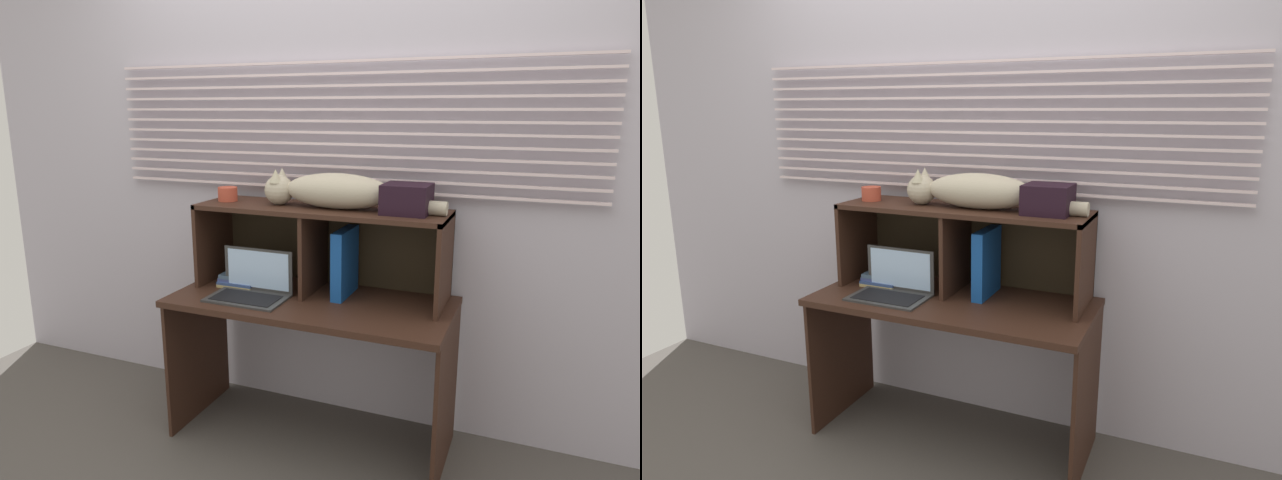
% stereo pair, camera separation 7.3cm
% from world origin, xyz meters
% --- Properties ---
extents(ground_plane, '(4.40, 4.40, 0.00)m').
position_xyz_m(ground_plane, '(0.00, 0.00, 0.00)').
color(ground_plane, '#4C4742').
extents(back_panel_with_blinds, '(4.40, 0.08, 2.50)m').
position_xyz_m(back_panel_with_blinds, '(0.00, 0.55, 1.25)').
color(back_panel_with_blinds, '#B2AAB8').
rests_on(back_panel_with_blinds, ground).
extents(desk, '(1.29, 0.59, 0.71)m').
position_xyz_m(desk, '(0.00, 0.21, 0.57)').
color(desk, '#351E15').
rests_on(desk, ground).
extents(hutch_shelf_unit, '(1.19, 0.35, 0.41)m').
position_xyz_m(hutch_shelf_unit, '(-0.00, 0.36, 1.00)').
color(hutch_shelf_unit, '#351E15').
rests_on(hutch_shelf_unit, desk).
extents(cat, '(0.86, 0.18, 0.17)m').
position_xyz_m(cat, '(0.06, 0.33, 1.20)').
color(cat, '#B3A78E').
rests_on(cat, hutch_shelf_unit).
extents(laptop, '(0.36, 0.23, 0.21)m').
position_xyz_m(laptop, '(-0.27, 0.14, 0.76)').
color(laptop, '#353535').
rests_on(laptop, desk).
extents(binder_upright, '(0.05, 0.24, 0.32)m').
position_xyz_m(binder_upright, '(0.13, 0.33, 0.87)').
color(binder_upright, '#14489B').
rests_on(binder_upright, desk).
extents(book_stack, '(0.19, 0.26, 0.06)m').
position_xyz_m(book_stack, '(-0.40, 0.33, 0.74)').
color(book_stack, tan).
rests_on(book_stack, desk).
extents(small_basket, '(0.10, 0.10, 0.07)m').
position_xyz_m(small_basket, '(-0.49, 0.33, 1.16)').
color(small_basket, '#B3442F').
rests_on(small_basket, hutch_shelf_unit).
extents(storage_box, '(0.20, 0.19, 0.13)m').
position_xyz_m(storage_box, '(0.41, 0.33, 1.19)').
color(storage_box, black).
rests_on(storage_box, hutch_shelf_unit).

